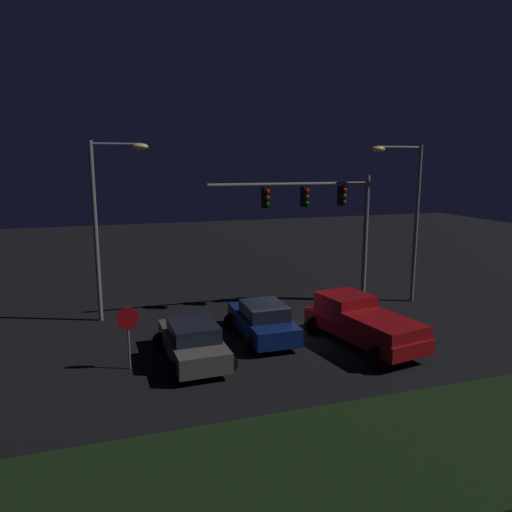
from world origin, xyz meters
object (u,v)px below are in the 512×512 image
at_px(traffic_signal_gantry, 323,209).
at_px(pickup_truck, 361,320).
at_px(stop_sign, 128,326).
at_px(street_lamp_left, 106,209).
at_px(street_lamp_right, 407,204).
at_px(car_sedan, 193,341).
at_px(car_sedan_far, 263,320).

bearing_deg(traffic_signal_gantry, pickup_truck, -98.89).
relative_size(pickup_truck, traffic_signal_gantry, 0.68).
bearing_deg(pickup_truck, stop_sign, 78.22).
bearing_deg(stop_sign, street_lamp_left, 93.82).
relative_size(pickup_truck, street_lamp_right, 0.71).
height_order(car_sedan, street_lamp_right, street_lamp_right).
bearing_deg(street_lamp_right, car_sedan, -160.31).
bearing_deg(car_sedan, stop_sign, 89.24).
bearing_deg(pickup_truck, street_lamp_right, -57.48).
height_order(car_sedan, traffic_signal_gantry, traffic_signal_gantry).
distance_m(pickup_truck, car_sedan_far, 3.95).
relative_size(street_lamp_left, street_lamp_right, 1.01).
bearing_deg(street_lamp_left, car_sedan, -66.00).
bearing_deg(car_sedan_far, traffic_signal_gantry, -50.28).
bearing_deg(car_sedan_far, stop_sign, 105.86).
distance_m(traffic_signal_gantry, stop_sign, 11.46).
bearing_deg(pickup_truck, car_sedan, 77.16).
bearing_deg(traffic_signal_gantry, stop_sign, -152.62).
distance_m(pickup_truck, stop_sign, 8.92).
xyz_separation_m(traffic_signal_gantry, stop_sign, (-9.74, -5.04, -3.34)).
height_order(traffic_signal_gantry, street_lamp_left, street_lamp_left).
bearing_deg(street_lamp_right, car_sedan_far, -162.26).
xyz_separation_m(pickup_truck, street_lamp_right, (5.12, 4.61, 4.07)).
height_order(car_sedan_far, stop_sign, stop_sign).
relative_size(street_lamp_right, stop_sign, 3.59).
distance_m(pickup_truck, street_lamp_left, 11.94).
relative_size(pickup_truck, car_sedan, 1.27).
height_order(pickup_truck, car_sedan, pickup_truck).
xyz_separation_m(pickup_truck, car_sedan, (-6.66, 0.39, -0.26)).
xyz_separation_m(car_sedan, traffic_signal_gantry, (7.51, 5.01, 4.16)).
height_order(pickup_truck, street_lamp_right, street_lamp_right).
height_order(car_sedan_far, street_lamp_right, street_lamp_right).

